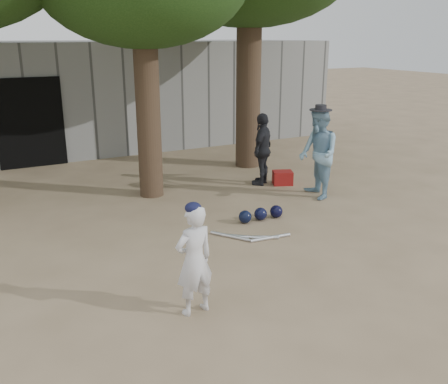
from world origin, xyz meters
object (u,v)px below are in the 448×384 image
spectator_blue (318,154)px  spectator_dark (262,149)px  boy_player (194,260)px  red_bag (283,178)px

spectator_blue → spectator_dark: 1.42m
boy_player → red_bag: 5.63m
spectator_dark → boy_player: bearing=10.0°
spectator_blue → spectator_dark: (-0.47, 1.33, -0.12)m
spectator_dark → red_bag: size_ratio=3.75×
boy_player → spectator_dark: bearing=-138.3°
spectator_blue → boy_player: bearing=-40.5°
boy_player → red_bag: (3.96, 3.96, -0.52)m
boy_player → spectator_blue: 4.96m
spectator_dark → red_bag: (0.39, -0.25, -0.64)m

